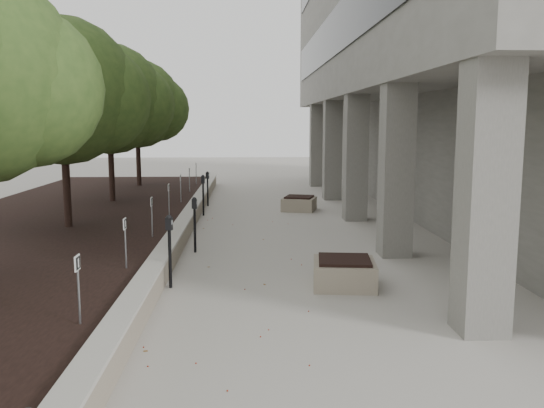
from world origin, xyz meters
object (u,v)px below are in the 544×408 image
object	(u,v)px
planter_front	(344,272)
planter_back	(299,203)
crabapple_tree_3	(63,123)
parking_meter_4	(203,195)
parking_meter_5	(208,189)
crabapple_tree_4	(110,123)
crabapple_tree_5	(137,123)
parking_meter_3	(195,225)
parking_meter_2	(170,251)

from	to	relation	value
planter_front	planter_back	bearing A→B (deg)	90.00
crabapple_tree_3	parking_meter_4	world-z (taller)	crabapple_tree_3
parking_meter_5	planter_back	bearing A→B (deg)	1.07
crabapple_tree_4	planter_front	distance (m)	11.91
crabapple_tree_4	crabapple_tree_5	xyz separation A→B (m)	(0.00, 5.00, 0.00)
parking_meter_4	parking_meter_5	bearing A→B (deg)	92.97
crabapple_tree_5	planter_back	bearing A→B (deg)	-36.93
parking_meter_3	parking_meter_4	bearing A→B (deg)	101.08
parking_meter_2	planter_back	bearing A→B (deg)	87.45
crabapple_tree_4	planter_front	bearing A→B (deg)	-55.28
parking_meter_5	planter_front	size ratio (longest dim) A/B	1.13
crabapple_tree_3	crabapple_tree_5	bearing A→B (deg)	90.00
crabapple_tree_3	parking_meter_4	distance (m)	5.74
planter_front	crabapple_tree_3	bearing A→B (deg)	145.63
crabapple_tree_4	parking_meter_2	world-z (taller)	crabapple_tree_4
parking_meter_3	planter_back	size ratio (longest dim) A/B	1.22
planter_back	parking_meter_2	bearing A→B (deg)	-109.22
crabapple_tree_4	crabapple_tree_5	distance (m)	5.00
planter_front	parking_meter_4	bearing A→B (deg)	111.29
crabapple_tree_4	crabapple_tree_5	size ratio (longest dim) A/B	1.00
crabapple_tree_5	parking_meter_3	world-z (taller)	crabapple_tree_5
crabapple_tree_4	planter_back	world-z (taller)	crabapple_tree_4
parking_meter_5	planter_back	world-z (taller)	parking_meter_5
crabapple_tree_3	crabapple_tree_4	size ratio (longest dim) A/B	1.00
crabapple_tree_3	parking_meter_5	size ratio (longest dim) A/B	4.13
crabapple_tree_5	parking_meter_2	size ratio (longest dim) A/B	3.85
crabapple_tree_5	parking_meter_4	bearing A→B (deg)	-61.32
crabapple_tree_4	planter_front	xyz separation A→B (m)	(6.59, -9.51, -2.85)
parking_meter_3	planter_back	xyz separation A→B (m)	(3.12, 6.54, -0.42)
parking_meter_3	parking_meter_4	size ratio (longest dim) A/B	0.98
crabapple_tree_4	parking_meter_5	xyz separation A→B (m)	(3.25, 1.26, -2.46)
parking_meter_5	parking_meter_4	bearing A→B (deg)	-68.92
parking_meter_5	crabapple_tree_4	bearing A→B (deg)	-137.68
parking_meter_2	planter_front	xyz separation A→B (m)	(3.32, -0.03, -0.43)
crabapple_tree_5	parking_meter_2	bearing A→B (deg)	-77.28
crabapple_tree_4	planter_front	world-z (taller)	crabapple_tree_4
parking_meter_2	planter_front	world-z (taller)	parking_meter_2
crabapple_tree_4	parking_meter_2	size ratio (longest dim) A/B	3.85
crabapple_tree_3	parking_meter_2	bearing A→B (deg)	-53.86
crabapple_tree_3	crabapple_tree_5	distance (m)	10.00
parking_meter_3	parking_meter_5	size ratio (longest dim) A/B	1.03
parking_meter_3	parking_meter_5	bearing A→B (deg)	100.44
crabapple_tree_4	parking_meter_5	world-z (taller)	crabapple_tree_4
parking_meter_3	parking_meter_5	distance (m)	7.76
crabapple_tree_3	parking_meter_5	xyz separation A→B (m)	(3.25, 6.26, -2.46)
crabapple_tree_5	parking_meter_5	size ratio (longest dim) A/B	4.13
planter_back	crabapple_tree_5	bearing A→B (deg)	143.07
parking_meter_3	planter_front	distance (m)	4.36
crabapple_tree_4	parking_meter_2	xyz separation A→B (m)	(3.27, -9.47, -2.41)
parking_meter_5	planter_back	size ratio (longest dim) A/B	1.19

